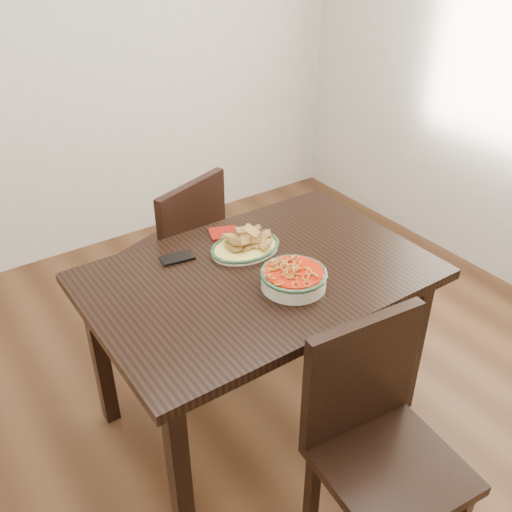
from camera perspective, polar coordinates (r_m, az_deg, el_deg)
floor at (r=2.71m, az=0.34°, el=-13.83°), size 3.50×3.50×0.00m
wall_back at (r=3.52m, az=-17.23°, el=20.24°), size 3.50×0.10×2.60m
dining_table at (r=2.21m, az=0.30°, el=-3.54°), size 1.28×0.85×0.75m
chair_far at (r=2.78m, az=-7.76°, el=0.43°), size 0.54×0.54×0.89m
chair_near at (r=1.94m, az=11.95°, el=-17.10°), size 0.46×0.46×0.89m
fish_plate at (r=2.27m, az=-1.09°, el=1.56°), size 0.29×0.23×0.11m
noodle_bowl at (r=2.06m, az=3.78°, el=-2.03°), size 0.25×0.25×0.08m
smartphone at (r=2.25m, az=-7.90°, el=-0.19°), size 0.14×0.09×0.01m
napkin at (r=2.40m, az=-3.19°, el=2.30°), size 0.15×0.14×0.01m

